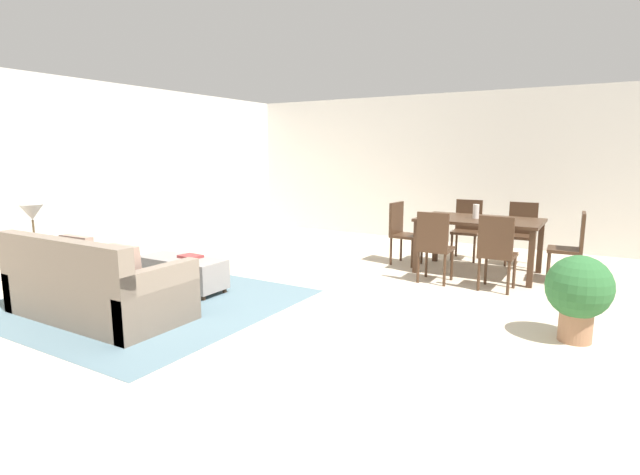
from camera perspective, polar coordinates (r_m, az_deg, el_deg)
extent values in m
plane|color=beige|center=(4.89, 1.33, -9.88)|extent=(10.80, 10.80, 0.00)
cube|color=silver|center=(9.29, 16.88, 7.64)|extent=(9.00, 0.12, 2.70)
cube|color=silver|center=(8.13, -25.66, 6.81)|extent=(0.12, 11.00, 2.70)
cube|color=slate|center=(5.87, -19.65, -7.01)|extent=(3.00, 2.80, 0.01)
cube|color=gray|center=(5.52, -24.27, -6.18)|extent=(1.91, 0.92, 0.42)
cube|color=gray|center=(5.22, -27.99, -2.49)|extent=(1.91, 0.16, 0.44)
cube|color=gray|center=(6.22, -29.04, -3.84)|extent=(0.14, 0.92, 0.62)
cube|color=gray|center=(4.81, -18.23, -6.86)|extent=(0.14, 0.92, 0.62)
cube|color=slate|center=(5.82, -28.65, -1.81)|extent=(0.36, 0.14, 0.36)
cube|color=gray|center=(5.52, -26.47, -1.92)|extent=(0.41, 0.13, 0.41)
cube|color=tan|center=(5.21, -24.45, -2.66)|extent=(0.37, 0.14, 0.37)
cube|color=gray|center=(4.93, -21.91, -3.05)|extent=(0.39, 0.12, 0.39)
cube|color=gray|center=(6.15, -15.75, -3.87)|extent=(1.11, 0.45, 0.34)
cylinder|color=#422B1C|center=(6.67, -17.57, -4.64)|extent=(0.05, 0.05, 0.06)
cylinder|color=#422B1C|center=(5.98, -11.07, -6.05)|extent=(0.05, 0.05, 0.06)
cylinder|color=#422B1C|center=(6.46, -19.91, -5.27)|extent=(0.05, 0.05, 0.06)
cylinder|color=#422B1C|center=(5.73, -13.43, -6.85)|extent=(0.05, 0.05, 0.06)
cube|color=olive|center=(6.54, -30.20, -1.34)|extent=(0.40, 0.40, 0.03)
cylinder|color=olive|center=(6.82, -29.46, -3.21)|extent=(0.04, 0.04, 0.52)
cylinder|color=olive|center=(6.53, -27.96, -3.62)|extent=(0.04, 0.04, 0.52)
cylinder|color=olive|center=(6.66, -31.98, -3.72)|extent=(0.04, 0.04, 0.52)
cylinder|color=olive|center=(6.37, -30.57, -4.17)|extent=(0.04, 0.04, 0.52)
cylinder|color=brown|center=(6.53, -30.22, -1.10)|extent=(0.16, 0.16, 0.02)
cylinder|color=brown|center=(6.51, -30.36, 0.39)|extent=(0.02, 0.02, 0.32)
cone|color=silver|center=(6.48, -30.55, 2.57)|extent=(0.26, 0.26, 0.18)
cube|color=#422B1C|center=(7.02, 18.12, 1.94)|extent=(1.59, 0.98, 0.04)
cube|color=#422B1C|center=(7.68, 13.34, -0.05)|extent=(0.07, 0.07, 0.72)
cube|color=#422B1C|center=(7.38, 24.27, -1.06)|extent=(0.07, 0.07, 0.72)
cube|color=#422B1C|center=(6.87, 11.15, -1.13)|extent=(0.07, 0.07, 0.72)
cube|color=#422B1C|center=(6.54, 23.37, -2.33)|extent=(0.07, 0.07, 0.72)
cube|color=#422B1C|center=(6.45, 13.35, -1.30)|extent=(0.41, 0.41, 0.04)
cube|color=#422B1C|center=(6.24, 12.97, 0.71)|extent=(0.40, 0.05, 0.47)
cylinder|color=#422B1C|center=(6.70, 12.29, -2.80)|extent=(0.04, 0.04, 0.41)
cylinder|color=#422B1C|center=(6.61, 15.10, -3.09)|extent=(0.04, 0.04, 0.41)
cylinder|color=#422B1C|center=(6.39, 11.37, -3.40)|extent=(0.04, 0.04, 0.41)
cylinder|color=#422B1C|center=(6.29, 14.31, -3.72)|extent=(0.04, 0.04, 0.41)
cube|color=#422B1C|center=(6.29, 20.01, -1.93)|extent=(0.41, 0.41, 0.04)
cube|color=#422B1C|center=(6.07, 19.79, 0.12)|extent=(0.40, 0.05, 0.47)
cylinder|color=#422B1C|center=(6.53, 18.76, -3.45)|extent=(0.04, 0.04, 0.41)
cylinder|color=#422B1C|center=(6.47, 21.69, -3.76)|extent=(0.04, 0.04, 0.41)
cylinder|color=#422B1C|center=(6.21, 18.02, -4.09)|extent=(0.04, 0.04, 0.41)
cylinder|color=#422B1C|center=(6.14, 21.10, -4.43)|extent=(0.04, 0.04, 0.41)
cube|color=#422B1C|center=(7.90, 16.62, 0.59)|extent=(0.42, 0.42, 0.04)
cube|color=#422B1C|center=(8.04, 16.96, 2.57)|extent=(0.40, 0.06, 0.47)
cylinder|color=#422B1C|center=(7.74, 17.53, -1.33)|extent=(0.04, 0.04, 0.41)
cylinder|color=#422B1C|center=(7.81, 15.08, -1.12)|extent=(0.04, 0.04, 0.41)
cylinder|color=#422B1C|center=(8.07, 17.96, -0.90)|extent=(0.04, 0.04, 0.41)
cylinder|color=#422B1C|center=(8.13, 15.60, -0.71)|extent=(0.04, 0.04, 0.41)
cube|color=#422B1C|center=(7.77, 22.33, 0.10)|extent=(0.42, 0.42, 0.04)
cube|color=#422B1C|center=(7.91, 22.59, 2.12)|extent=(0.40, 0.06, 0.47)
cylinder|color=#422B1C|center=(7.62, 23.35, -1.86)|extent=(0.04, 0.04, 0.41)
cylinder|color=#422B1C|center=(7.66, 20.82, -1.64)|extent=(0.04, 0.04, 0.41)
cylinder|color=#422B1C|center=(7.96, 23.57, -1.41)|extent=(0.04, 0.04, 0.41)
cylinder|color=#422B1C|center=(7.99, 21.15, -1.20)|extent=(0.04, 0.04, 0.41)
cube|color=#422B1C|center=(6.94, 26.61, -1.31)|extent=(0.43, 0.43, 0.04)
cube|color=#422B1C|center=(6.90, 28.27, 0.65)|extent=(0.07, 0.40, 0.47)
cylinder|color=#422B1C|center=(6.82, 25.02, -3.31)|extent=(0.04, 0.04, 0.41)
cylinder|color=#422B1C|center=(7.15, 25.13, -2.73)|extent=(0.04, 0.04, 0.41)
cylinder|color=#422B1C|center=(6.82, 27.87, -3.54)|extent=(0.04, 0.04, 0.41)
cylinder|color=#422B1C|center=(7.15, 27.85, -2.95)|extent=(0.04, 0.04, 0.41)
cube|color=#422B1C|center=(7.36, 10.09, 0.20)|extent=(0.43, 0.43, 0.04)
cube|color=#422B1C|center=(7.40, 8.88, 2.28)|extent=(0.07, 0.40, 0.47)
cylinder|color=#422B1C|center=(7.49, 11.77, -1.45)|extent=(0.04, 0.04, 0.41)
cylinder|color=#422B1C|center=(7.18, 10.68, -1.90)|extent=(0.04, 0.04, 0.41)
cylinder|color=#422B1C|center=(7.62, 9.42, -1.17)|extent=(0.04, 0.04, 0.41)
cylinder|color=#422B1C|center=(7.32, 8.26, -1.59)|extent=(0.04, 0.04, 0.41)
cylinder|color=silver|center=(7.01, 17.71, 2.91)|extent=(0.08, 0.08, 0.19)
cube|color=maroon|center=(6.10, -14.86, -2.14)|extent=(0.27, 0.22, 0.03)
cylinder|color=#996B4C|center=(4.95, 27.60, -9.22)|extent=(0.28, 0.28, 0.26)
sphere|color=#2D6633|center=(4.85, 27.95, -5.11)|extent=(0.56, 0.56, 0.56)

